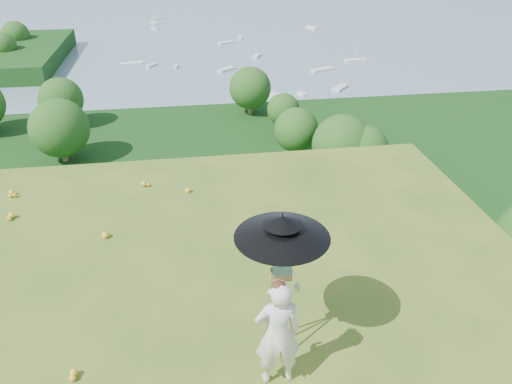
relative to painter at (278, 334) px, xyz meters
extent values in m
plane|color=#39631C|center=(-1.81, 0.32, -0.83)|extent=(14.00, 14.00, 0.00)
cube|color=#0F330E|center=(-1.81, 35.32, -29.83)|extent=(140.00, 56.00, 22.00)
cube|color=#6F6658|center=(-1.81, 75.32, -36.83)|extent=(170.00, 28.00, 8.00)
plane|color=slate|center=(-1.81, 240.32, -34.83)|extent=(700.00, 700.00, 0.00)
imported|color=silver|center=(0.00, 0.00, 0.00)|extent=(0.61, 0.40, 1.67)
camera|label=1|loc=(-0.97, -4.62, 4.72)|focal=35.00mm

